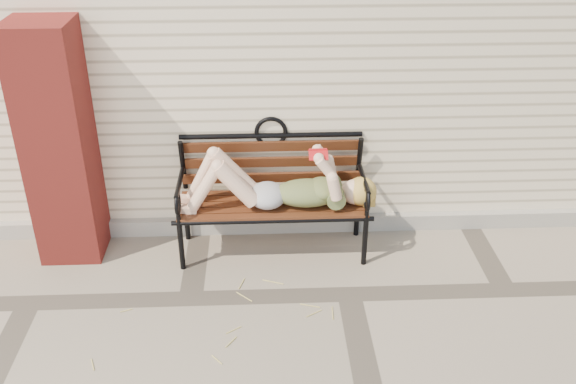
{
  "coord_description": "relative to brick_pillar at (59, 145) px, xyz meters",
  "views": [
    {
      "loc": [
        -0.66,
        -4.04,
        3.14
      ],
      "look_at": [
        -0.46,
        0.49,
        0.67
      ],
      "focal_mm": 40.0,
      "sensor_mm": 36.0,
      "label": 1
    }
  ],
  "objects": [
    {
      "name": "reading_woman",
      "position": [
        1.73,
        -0.13,
        -0.34
      ],
      "size": [
        1.63,
        0.37,
        0.51
      ],
      "color": "#093144",
      "rests_on": "ground"
    },
    {
      "name": "garden_bench",
      "position": [
        1.71,
        0.0,
        -0.37
      ],
      "size": [
        1.73,
        0.69,
        1.12
      ],
      "color": "black",
      "rests_on": "ground"
    },
    {
      "name": "brick_pillar",
      "position": [
        0.0,
        0.0,
        0.0
      ],
      "size": [
        0.5,
        0.5,
        2.0
      ],
      "primitive_type": "cube",
      "color": "maroon",
      "rests_on": "ground"
    },
    {
      "name": "foundation_strip",
      "position": [
        2.3,
        0.22,
        -0.93
      ],
      "size": [
        8.0,
        0.1,
        0.15
      ],
      "primitive_type": "cube",
      "color": "#A7A297",
      "rests_on": "ground"
    },
    {
      "name": "straw_scatter",
      "position": [
        1.54,
        -1.4,
        -0.99
      ],
      "size": [
        2.84,
        1.59,
        0.01
      ],
      "color": "#D0BE65",
      "rests_on": "ground"
    },
    {
      "name": "house_wall",
      "position": [
        2.3,
        2.25,
        0.5
      ],
      "size": [
        8.0,
        4.0,
        3.0
      ],
      "primitive_type": "cube",
      "color": "#F5E2C0",
      "rests_on": "ground"
    },
    {
      "name": "ground",
      "position": [
        2.3,
        -0.75,
        -1.0
      ],
      "size": [
        80.0,
        80.0,
        0.0
      ],
      "primitive_type": "plane",
      "color": "gray",
      "rests_on": "ground"
    }
  ]
}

